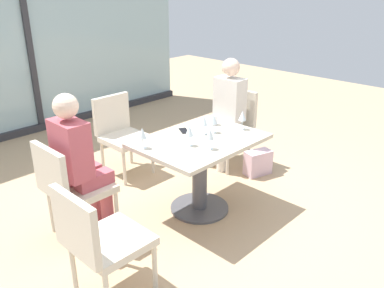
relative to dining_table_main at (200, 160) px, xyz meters
name	(u,v)px	position (x,y,z in m)	size (l,w,h in m)	color
ground_plane	(199,209)	(0.00, 0.00, -0.52)	(12.00, 12.00, 0.00)	tan
window_wall_backdrop	(29,46)	(0.00, 3.20, 0.69)	(5.24, 0.10, 2.70)	#9AB7BC
dining_table_main	(200,160)	(0.00, 0.00, 0.00)	(1.12, 0.82, 0.73)	#BCB29E
chair_far_right	(231,123)	(1.06, 0.47, -0.03)	(0.50, 0.46, 0.87)	beige
chair_far_left	(70,185)	(-1.06, 0.47, -0.03)	(0.50, 0.46, 0.87)	beige
chair_near_window	(121,131)	(0.00, 1.21, -0.03)	(0.46, 0.51, 0.87)	beige
chair_side_end	(98,238)	(-1.32, -0.32, -0.03)	(0.50, 0.46, 0.87)	beige
person_far_right	(226,108)	(0.95, 0.47, 0.18)	(0.39, 0.34, 1.26)	silver
person_far_left	(79,158)	(-0.95, 0.47, 0.18)	(0.39, 0.34, 1.26)	#B24C56
wine_glass_0	(142,134)	(-0.49, 0.20, 0.34)	(0.07, 0.07, 0.18)	silver
wine_glass_1	(204,121)	(0.11, 0.05, 0.34)	(0.07, 0.07, 0.18)	silver
wine_glass_2	(213,119)	(0.20, 0.02, 0.34)	(0.07, 0.07, 0.18)	silver
wine_glass_3	(210,134)	(-0.12, -0.22, 0.34)	(0.07, 0.07, 0.18)	silver
wine_glass_4	(242,116)	(0.46, -0.12, 0.34)	(0.07, 0.07, 0.18)	silver
wine_glass_5	(189,131)	(-0.18, -0.04, 0.34)	(0.07, 0.07, 0.18)	silver
coffee_cup	(214,120)	(0.37, 0.16, 0.25)	(0.08, 0.08, 0.09)	white
cell_phone_on_table	(184,131)	(0.04, 0.24, 0.21)	(0.07, 0.14, 0.01)	black
handbag_0	(258,163)	(1.01, 0.03, -0.38)	(0.30, 0.16, 0.28)	beige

